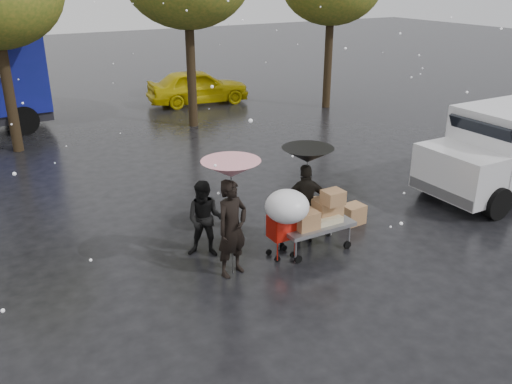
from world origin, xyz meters
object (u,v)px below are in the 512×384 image
person_black (306,204)px  yellow_taxi (198,87)px  person_pink (232,228)px  vendor_cart (319,216)px  shopping_cart (286,210)px

person_black → yellow_taxi: 13.22m
person_pink → yellow_taxi: size_ratio=0.44×
vendor_cart → shopping_cart: (-0.83, -0.07, 0.34)m
person_black → yellow_taxi: size_ratio=0.39×
person_pink → yellow_taxi: 14.23m
yellow_taxi → person_black: bearing=172.6°
person_pink → shopping_cart: size_ratio=1.27×
person_black → vendor_cart: (0.03, -0.42, -0.11)m
person_pink → yellow_taxi: bearing=52.6°
person_black → yellow_taxi: (3.32, 12.79, -0.11)m
vendor_cart → shopping_cart: 0.90m
person_pink → yellow_taxi: (5.24, 13.23, -0.20)m
vendor_cart → shopping_cart: size_ratio=1.04×
person_pink → vendor_cart: size_ratio=1.22×
person_pink → person_black: person_pink is taller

